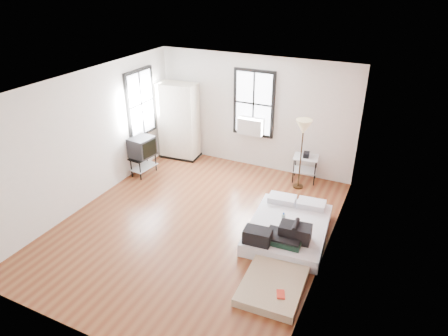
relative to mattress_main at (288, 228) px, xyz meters
The scene contains 8 objects.
ground 1.81m from the mattress_main, 166.20° to the right, with size 6.00×6.00×0.00m, color #5D2C18.
room_shell 2.18m from the mattress_main, behind, with size 5.02×6.02×2.80m.
mattress_main is the anchor object (origin of this frame).
mattress_bare 1.05m from the mattress_main, 80.44° to the right, with size 1.02×1.82×0.38m.
wardrobe 4.39m from the mattress_main, 148.97° to the left, with size 1.05×0.66×2.00m.
side_table 2.34m from the mattress_main, 97.54° to the left, with size 0.62×0.53×0.74m.
floor_lamp 2.31m from the mattress_main, 99.98° to the left, with size 0.35×0.35×1.65m.
tv_stand 4.10m from the mattress_main, 166.68° to the left, with size 0.53×0.72×0.96m.
Camera 1 is at (3.33, -5.72, 4.56)m, focal length 32.00 mm.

